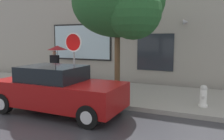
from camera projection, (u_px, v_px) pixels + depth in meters
ground_plane at (65, 112)px, 7.64m from camera, size 60.00×60.00×0.00m
sidewalk at (105, 91)px, 10.33m from camera, size 20.00×4.00×0.15m
building_facade at (126, 17)px, 12.15m from camera, size 20.00×0.67×7.00m
parked_car at (58, 90)px, 7.51m from camera, size 4.19×1.83×1.49m
fire_hydrant at (203, 96)px, 7.69m from camera, size 0.30×0.44×0.71m
pedestrian_with_umbrella at (57, 53)px, 12.28m from camera, size 1.02×1.02×1.85m
street_tree at (121, 4)px, 8.21m from camera, size 3.36×2.86×4.77m
stop_sign at (74, 51)px, 9.43m from camera, size 0.76×0.10×2.44m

